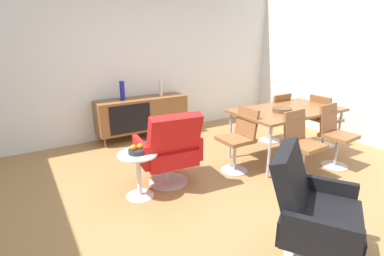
# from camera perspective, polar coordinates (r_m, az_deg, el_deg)

# --- Properties ---
(ground_plane) EXTENTS (8.32, 8.32, 0.00)m
(ground_plane) POSITION_cam_1_polar(r_m,az_deg,el_deg) (3.49, 4.07, -12.64)
(ground_plane) COLOR #9E7242
(wall_back) EXTENTS (6.80, 0.12, 2.80)m
(wall_back) POSITION_cam_1_polar(r_m,az_deg,el_deg) (5.36, -12.29, 13.32)
(wall_back) COLOR silver
(wall_back) RESTS_ON ground_plane
(wall_right) EXTENTS (0.12, 5.60, 2.80)m
(wall_right) POSITION_cam_1_polar(r_m,az_deg,el_deg) (5.56, 33.05, 11.10)
(wall_right) COLOR silver
(wall_right) RESTS_ON ground_plane
(sideboard) EXTENTS (1.60, 0.45, 0.72)m
(sideboard) POSITION_cam_1_polar(r_m,az_deg,el_deg) (5.27, -9.65, 2.78)
(sideboard) COLOR brown
(sideboard) RESTS_ON ground_plane
(vase_cobalt) EXTENTS (0.07, 0.07, 0.29)m
(vase_cobalt) POSITION_cam_1_polar(r_m,az_deg,el_deg) (5.32, -6.09, 7.77)
(vase_cobalt) COLOR beige
(vase_cobalt) RESTS_ON sideboard
(vase_sculptural_dark) EXTENTS (0.08, 0.08, 0.32)m
(vase_sculptural_dark) POSITION_cam_1_polar(r_m,az_deg,el_deg) (5.07, -13.41, 7.07)
(vase_sculptural_dark) COLOR navy
(vase_sculptural_dark) RESTS_ON sideboard
(dining_table) EXTENTS (1.60, 0.90, 0.74)m
(dining_table) POSITION_cam_1_polar(r_m,az_deg,el_deg) (4.48, 18.03, 2.99)
(dining_table) COLOR brown
(dining_table) RESTS_ON ground_plane
(wooden_bowl_on_table) EXTENTS (0.26, 0.26, 0.06)m
(wooden_bowl_on_table) POSITION_cam_1_polar(r_m,az_deg,el_deg) (4.27, 17.11, 3.39)
(wooden_bowl_on_table) COLOR brown
(wooden_bowl_on_table) RESTS_ON dining_table
(dining_chair_back_right) EXTENTS (0.40, 0.43, 0.86)m
(dining_chair_back_right) POSITION_cam_1_polar(r_m,az_deg,el_deg) (5.15, 15.71, 2.37)
(dining_chair_back_right) COLOR brown
(dining_chair_back_right) RESTS_ON ground_plane
(dining_chair_front_left) EXTENTS (0.41, 0.44, 0.86)m
(dining_chair_front_left) POSITION_cam_1_polar(r_m,az_deg,el_deg) (3.94, 20.42, -2.65)
(dining_chair_front_left) COLOR brown
(dining_chair_front_left) RESTS_ON ground_plane
(dining_chair_near_window) EXTENTS (0.43, 0.40, 0.86)m
(dining_chair_near_window) POSITION_cam_1_polar(r_m,az_deg,el_deg) (3.93, 9.15, -1.80)
(dining_chair_near_window) COLOR brown
(dining_chair_near_window) RESTS_ON ground_plane
(dining_chair_far_end) EXTENTS (0.44, 0.41, 0.86)m
(dining_chair_far_end) POSITION_cam_1_polar(r_m,az_deg,el_deg) (5.22, 24.21, 1.69)
(dining_chair_far_end) COLOR brown
(dining_chair_far_end) RESTS_ON ground_plane
(dining_chair_front_right) EXTENTS (0.43, 0.45, 0.86)m
(dining_chair_front_right) POSITION_cam_1_polar(r_m,az_deg,el_deg) (4.49, 26.01, -0.94)
(dining_chair_front_right) COLOR brown
(dining_chair_front_right) RESTS_ON ground_plane
(lounge_chair_red) EXTENTS (0.77, 0.71, 0.95)m
(lounge_chair_red) POSITION_cam_1_polar(r_m,az_deg,el_deg) (3.50, -4.40, -4.09)
(lounge_chair_red) COLOR red
(lounge_chair_red) RESTS_ON ground_plane
(armchair_black_shell) EXTENTS (0.89, 0.88, 0.95)m
(armchair_black_shell) POSITION_cam_1_polar(r_m,az_deg,el_deg) (2.52, 22.32, -14.62)
(armchair_black_shell) COLOR black
(armchair_black_shell) RESTS_ON ground_plane
(side_table_round) EXTENTS (0.44, 0.44, 0.52)m
(side_table_round) POSITION_cam_1_polar(r_m,az_deg,el_deg) (3.36, -10.38, -8.00)
(side_table_round) COLOR white
(side_table_round) RESTS_ON ground_plane
(fruit_bowl) EXTENTS (0.20, 0.20, 0.11)m
(fruit_bowl) POSITION_cam_1_polar(r_m,az_deg,el_deg) (3.27, -10.62, -4.26)
(fruit_bowl) COLOR #262628
(fruit_bowl) RESTS_ON side_table_round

